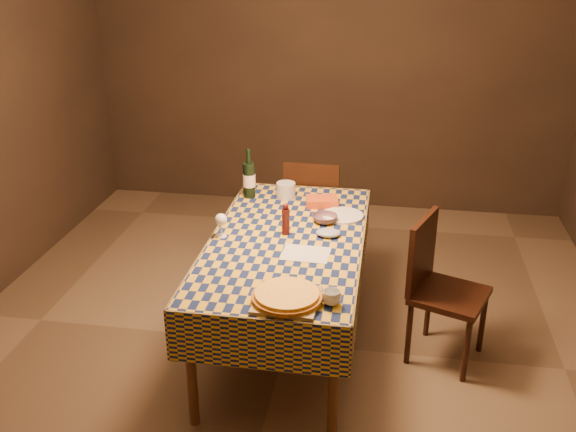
{
  "coord_description": "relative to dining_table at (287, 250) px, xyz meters",
  "views": [
    {
      "loc": [
        0.58,
        -3.52,
        2.47
      ],
      "look_at": [
        0.0,
        0.05,
        0.9
      ],
      "focal_mm": 40.0,
      "sensor_mm": 36.0,
      "label": 1
    }
  ],
  "objects": [
    {
      "name": "room",
      "position": [
        0.0,
        0.0,
        0.66
      ],
      "size": [
        5.0,
        5.1,
        2.7
      ],
      "color": "brown",
      "rests_on": "ground"
    },
    {
      "name": "dining_table",
      "position": [
        0.0,
        0.0,
        0.0
      ],
      "size": [
        0.94,
        1.84,
        0.77
      ],
      "color": "brown",
      "rests_on": "ground"
    },
    {
      "name": "cutting_board",
      "position": [
        0.12,
        -0.74,
        0.09
      ],
      "size": [
        0.33,
        0.33,
        0.02
      ],
      "primitive_type": "cube",
      "rotation": [
        0.0,
        0.0,
        -0.04
      ],
      "color": "#988147",
      "rests_on": "dining_table"
    },
    {
      "name": "pizza",
      "position": [
        0.12,
        -0.74,
        0.11
      ],
      "size": [
        0.41,
        0.41,
        0.04
      ],
      "color": "#A6611B",
      "rests_on": "cutting_board"
    },
    {
      "name": "pepper_mill",
      "position": [
        -0.02,
        0.06,
        0.17
      ],
      "size": [
        0.06,
        0.06,
        0.21
      ],
      "color": "#471010",
      "rests_on": "dining_table"
    },
    {
      "name": "bowl",
      "position": [
        0.21,
        0.28,
        0.1
      ],
      "size": [
        0.17,
        0.17,
        0.05
      ],
      "primitive_type": "imported",
      "rotation": [
        0.0,
        0.0,
        -0.04
      ],
      "color": "#684A57",
      "rests_on": "dining_table"
    },
    {
      "name": "wine_glass",
      "position": [
        -0.4,
        -0.04,
        0.19
      ],
      "size": [
        0.08,
        0.08,
        0.15
      ],
      "color": "white",
      "rests_on": "dining_table"
    },
    {
      "name": "wine_bottle",
      "position": [
        -0.38,
        0.65,
        0.21
      ],
      "size": [
        0.1,
        0.1,
        0.35
      ],
      "color": "black",
      "rests_on": "dining_table"
    },
    {
      "name": "deli_tub",
      "position": [
        -0.12,
        0.67,
        0.13
      ],
      "size": [
        0.17,
        0.17,
        0.11
      ],
      "primitive_type": "cylinder",
      "rotation": [
        0.0,
        0.0,
        0.33
      ],
      "color": "silver",
      "rests_on": "dining_table"
    },
    {
      "name": "takeout_container",
      "position": [
        0.15,
        0.57,
        0.1
      ],
      "size": [
        0.24,
        0.19,
        0.05
      ],
      "primitive_type": "cube",
      "rotation": [
        0.0,
        0.0,
        0.18
      ],
      "color": "#C84A1A",
      "rests_on": "dining_table"
    },
    {
      "name": "white_plate",
      "position": [
        0.31,
        0.39,
        0.08
      ],
      "size": [
        0.31,
        0.31,
        0.02
      ],
      "primitive_type": "cylinder",
      "rotation": [
        0.0,
        0.0,
        -0.15
      ],
      "color": "white",
      "rests_on": "dining_table"
    },
    {
      "name": "tumbler",
      "position": [
        0.35,
        -0.72,
        0.11
      ],
      "size": [
        0.12,
        0.12,
        0.08
      ],
      "primitive_type": "imported",
      "rotation": [
        0.0,
        0.0,
        0.32
      ],
      "color": "silver",
      "rests_on": "dining_table"
    },
    {
      "name": "flour_patch",
      "position": [
        0.14,
        -0.19,
        0.08
      ],
      "size": [
        0.28,
        0.22,
        0.0
      ],
      "primitive_type": "cube",
      "rotation": [
        0.0,
        0.0,
        -0.03
      ],
      "color": "silver",
      "rests_on": "dining_table"
    },
    {
      "name": "flour_bag",
      "position": [
        0.25,
        0.08,
        0.1
      ],
      "size": [
        0.17,
        0.14,
        0.04
      ],
      "primitive_type": "ellipsoid",
      "rotation": [
        0.0,
        0.0,
        0.2
      ],
      "color": "#9CA9C8",
      "rests_on": "dining_table"
    },
    {
      "name": "chair_far",
      "position": [
        0.03,
        1.08,
        -0.17
      ],
      "size": [
        0.43,
        0.43,
        0.93
      ],
      "color": "black",
      "rests_on": "ground"
    },
    {
      "name": "chair_right",
      "position": [
        0.94,
        0.05,
        -0.17
      ],
      "size": [
        0.55,
        0.55,
        0.93
      ],
      "color": "black",
      "rests_on": "ground"
    }
  ]
}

